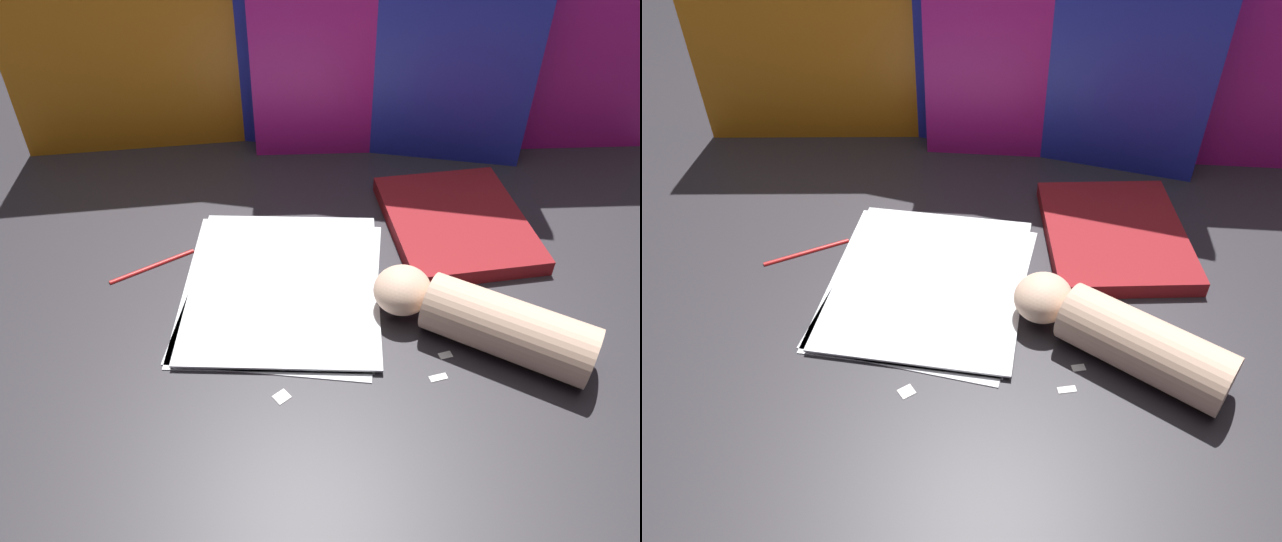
{
  "view_description": "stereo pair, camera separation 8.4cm",
  "coord_description": "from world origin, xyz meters",
  "views": [
    {
      "loc": [
        0.02,
        -0.65,
        0.62
      ],
      "look_at": [
        0.0,
        -0.02,
        0.06
      ],
      "focal_mm": 35.0,
      "sensor_mm": 36.0,
      "label": 1
    },
    {
      "loc": [
        0.1,
        -0.64,
        0.62
      ],
      "look_at": [
        0.0,
        -0.02,
        0.06
      ],
      "focal_mm": 35.0,
      "sensor_mm": 36.0,
      "label": 2
    }
  ],
  "objects": [
    {
      "name": "book_closed",
      "position": [
        0.22,
        0.15,
        0.01
      ],
      "size": [
        0.26,
        0.3,
        0.02
      ],
      "color": "maroon",
      "rests_on": "ground_plane"
    },
    {
      "name": "paper_scrap_far",
      "position": [
        0.16,
        -0.15,
        0.0
      ],
      "size": [
        0.03,
        0.02,
        0.0
      ],
      "color": "white",
      "rests_on": "ground_plane"
    },
    {
      "name": "paper_stack",
      "position": [
        -0.05,
        0.01,
        0.0
      ],
      "size": [
        0.3,
        0.34,
        0.01
      ],
      "color": "white",
      "rests_on": "ground_plane"
    },
    {
      "name": "scissors",
      "position": [
        0.06,
        -0.05,
        0.0
      ],
      "size": [
        0.12,
        0.15,
        0.01
      ],
      "color": "silver",
      "rests_on": "ground_plane"
    },
    {
      "name": "paper_scrap_side",
      "position": [
        0.17,
        -0.12,
        0.0
      ],
      "size": [
        0.02,
        0.02,
        0.0
      ],
      "color": "white",
      "rests_on": "ground_plane"
    },
    {
      "name": "hand_forearm",
      "position": [
        0.22,
        -0.09,
        0.04
      ],
      "size": [
        0.3,
        0.21,
        0.08
      ],
      "color": "beige",
      "rests_on": "ground_plane"
    },
    {
      "name": "backdrop_panel_left",
      "position": [
        -0.31,
        0.41,
        0.21
      ],
      "size": [
        0.5,
        0.1,
        0.43
      ],
      "color": "orange",
      "rests_on": "ground_plane"
    },
    {
      "name": "ground_plane",
      "position": [
        0.0,
        0.0,
        0.0
      ],
      "size": [
        6.0,
        6.0,
        0.0
      ],
      "primitive_type": "plane",
      "color": "#2D2B30"
    },
    {
      "name": "backdrop_panel_right",
      "position": [
        0.25,
        0.41,
        0.21
      ],
      "size": [
        0.75,
        0.07,
        0.42
      ],
      "color": "#D81E9E",
      "rests_on": "ground_plane"
    },
    {
      "name": "backdrop_panel_center",
      "position": [
        0.01,
        0.41,
        0.24
      ],
      "size": [
        0.7,
        0.13,
        0.47
      ],
      "color": "#2833D1",
      "rests_on": "ground_plane"
    },
    {
      "name": "paper_scrap_near",
      "position": [
        -0.01,
        -0.13,
        0.0
      ],
      "size": [
        0.03,
        0.02,
        0.0
      ],
      "color": "white",
      "rests_on": "ground_plane"
    },
    {
      "name": "paper_scrap_mid",
      "position": [
        -0.04,
        -0.19,
        0.0
      ],
      "size": [
        0.03,
        0.02,
        0.0
      ],
      "color": "white",
      "rests_on": "ground_plane"
    },
    {
      "name": "pen",
      "position": [
        -0.25,
        0.05,
        0.0
      ],
      "size": [
        0.11,
        0.08,
        0.01
      ],
      "color": "red",
      "rests_on": "ground_plane"
    }
  ]
}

